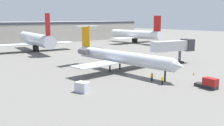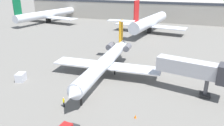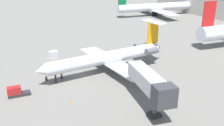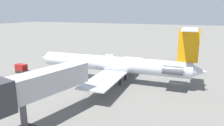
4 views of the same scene
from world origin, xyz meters
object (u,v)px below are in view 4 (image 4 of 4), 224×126
object	(u,v)px
ground_crew_marshaller	(60,68)
baggage_tug_lead	(22,69)
ground_crew_loader	(70,70)
regional_jet	(117,64)
traffic_cone_near	(22,87)
cargo_container_uld	(109,58)
jet_bridge	(35,86)

from	to	relation	value
ground_crew_marshaller	baggage_tug_lead	xyz separation A→B (m)	(4.42, -6.56, -0.02)
baggage_tug_lead	ground_crew_loader	bearing A→B (deg)	111.06
regional_jet	baggage_tug_lead	xyz separation A→B (m)	(2.71, -20.82, -2.64)
traffic_cone_near	cargo_container_uld	bearing A→B (deg)	169.97
regional_jet	traffic_cone_near	distance (m)	16.96
ground_crew_marshaller	traffic_cone_near	distance (m)	11.83
regional_jet	baggage_tug_lead	distance (m)	21.16
jet_bridge	ground_crew_marshaller	bearing A→B (deg)	-149.00
ground_crew_loader	ground_crew_marshaller	bearing A→B (deg)	-102.53
jet_bridge	baggage_tug_lead	world-z (taller)	jet_bridge
ground_crew_loader	baggage_tug_lead	size ratio (longest dim) A/B	0.41
jet_bridge	ground_crew_loader	xyz separation A→B (m)	(-19.36, -8.93, -3.92)
traffic_cone_near	ground_crew_marshaller	bearing A→B (deg)	-175.19
jet_bridge	ground_crew_loader	size ratio (longest dim) A/B	7.79
regional_jet	jet_bridge	xyz separation A→B (m)	(18.34, -2.21, 1.30)
baggage_tug_lead	cargo_container_uld	bearing A→B (deg)	146.38
cargo_container_uld	traffic_cone_near	bearing A→B (deg)	-10.03
ground_crew_loader	jet_bridge	bearing A→B (deg)	24.77
regional_jet	jet_bridge	bearing A→B (deg)	-6.88
regional_jet	cargo_container_uld	xyz separation A→B (m)	(-15.43, -8.76, -2.62)
ground_crew_marshaller	cargo_container_uld	bearing A→B (deg)	158.15
regional_jet	ground_crew_loader	distance (m)	11.49
ground_crew_marshaller	cargo_container_uld	world-z (taller)	cargo_container_uld
cargo_container_uld	regional_jet	bearing A→B (deg)	29.59
ground_crew_loader	baggage_tug_lead	bearing A→B (deg)	-68.94
ground_crew_loader	baggage_tug_lead	world-z (taller)	baggage_tug_lead
jet_bridge	ground_crew_marshaller	world-z (taller)	jet_bridge
regional_jet	ground_crew_loader	xyz separation A→B (m)	(-1.01, -11.14, -2.62)
ground_crew_loader	traffic_cone_near	bearing A→B (deg)	-10.87
ground_crew_loader	baggage_tug_lead	distance (m)	10.37
jet_bridge	traffic_cone_near	xyz separation A→B (m)	(-8.27, -11.06, -4.50)
regional_jet	traffic_cone_near	world-z (taller)	regional_jet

